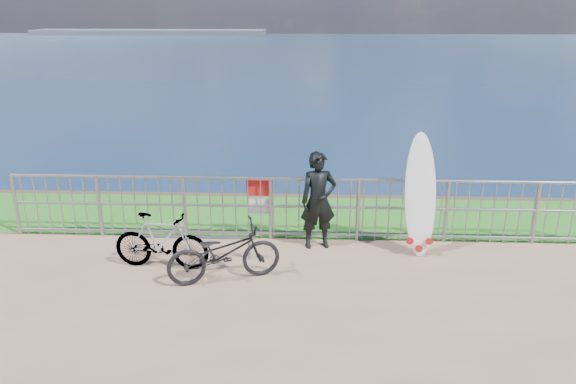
{
  "coord_description": "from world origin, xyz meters",
  "views": [
    {
      "loc": [
        0.22,
        -7.45,
        3.91
      ],
      "look_at": [
        -0.18,
        1.2,
        1.0
      ],
      "focal_mm": 35.0,
      "sensor_mm": 36.0,
      "label": 1
    }
  ],
  "objects_px": {
    "surfer": "(318,201)",
    "bicycle_near": "(224,253)",
    "surfboard": "(420,200)",
    "bicycle_far": "(161,241)"
  },
  "relations": [
    {
      "from": "surfboard",
      "to": "bicycle_far",
      "type": "relative_size",
      "value": 1.34
    },
    {
      "from": "bicycle_near",
      "to": "surfboard",
      "type": "bearing_deg",
      "value": -89.06
    },
    {
      "from": "surfboard",
      "to": "bicycle_far",
      "type": "bearing_deg",
      "value": -169.25
    },
    {
      "from": "surfer",
      "to": "bicycle_far",
      "type": "distance_m",
      "value": 2.62
    },
    {
      "from": "surfboard",
      "to": "bicycle_near",
      "type": "distance_m",
      "value": 3.26
    },
    {
      "from": "surfer",
      "to": "bicycle_near",
      "type": "xyz_separation_m",
      "value": [
        -1.39,
        -1.3,
        -0.38
      ]
    },
    {
      "from": "surfer",
      "to": "bicycle_near",
      "type": "height_order",
      "value": "surfer"
    },
    {
      "from": "bicycle_near",
      "to": "surfer",
      "type": "bearing_deg",
      "value": -66.52
    },
    {
      "from": "surfer",
      "to": "bicycle_near",
      "type": "bearing_deg",
      "value": -149.29
    },
    {
      "from": "surfer",
      "to": "bicycle_near",
      "type": "distance_m",
      "value": 1.94
    }
  ]
}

